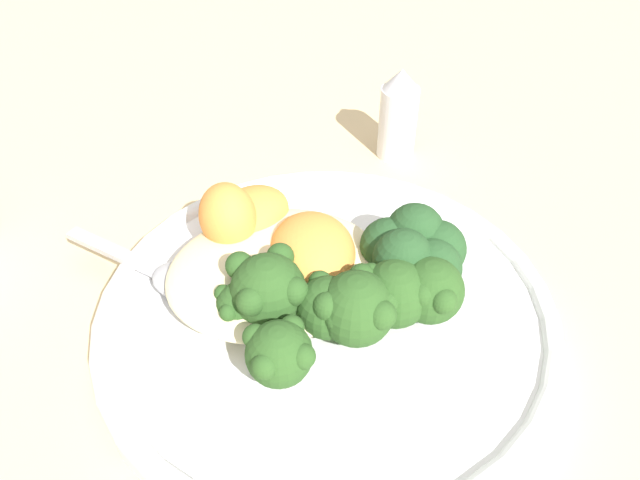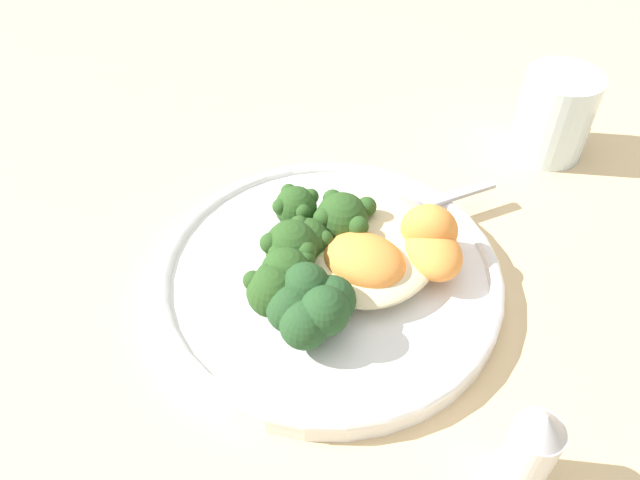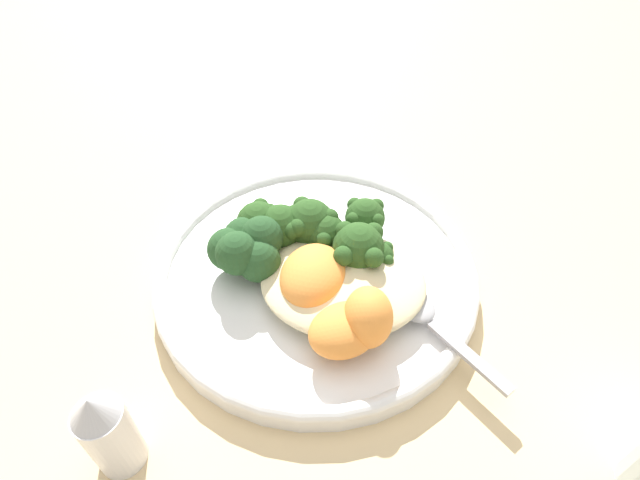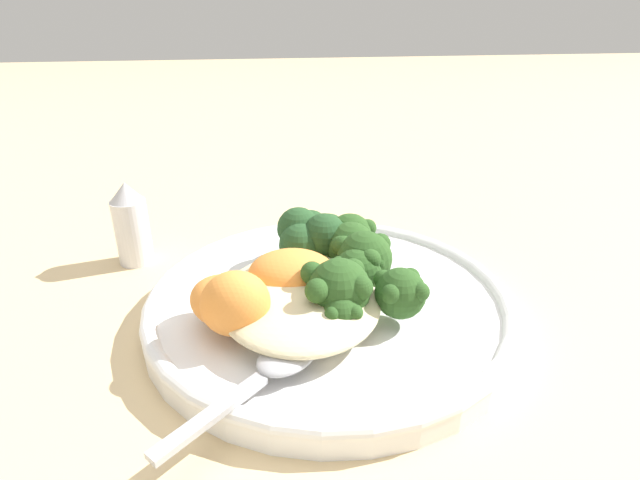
{
  "view_description": "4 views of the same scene",
  "coord_description": "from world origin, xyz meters",
  "px_view_note": "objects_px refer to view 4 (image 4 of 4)",
  "views": [
    {
      "loc": [
        -0.08,
        -0.26,
        0.3
      ],
      "look_at": [
        0.0,
        -0.0,
        0.06
      ],
      "focal_mm": 35.0,
      "sensor_mm": 36.0,
      "label": 1
    },
    {
      "loc": [
        0.32,
        0.08,
        0.39
      ],
      "look_at": [
        0.01,
        -0.02,
        0.06
      ],
      "focal_mm": 35.0,
      "sensor_mm": 36.0,
      "label": 2
    },
    {
      "loc": [
        -0.03,
        0.27,
        0.34
      ],
      "look_at": [
        -0.0,
        -0.01,
        0.06
      ],
      "focal_mm": 28.0,
      "sensor_mm": 36.0,
      "label": 3
    },
    {
      "loc": [
        -0.32,
        0.04,
        0.22
      ],
      "look_at": [
        0.01,
        -0.01,
        0.06
      ],
      "focal_mm": 28.0,
      "sensor_mm": 36.0,
      "label": 4
    }
  ],
  "objects_px": {
    "quinoa_mound": "(299,298)",
    "broccoli_stalk_5": "(345,250)",
    "broccoli_stalk_3": "(345,274)",
    "salt_shaker": "(131,224)",
    "broccoli_stalk_1": "(332,288)",
    "spoon": "(274,366)",
    "broccoli_stalk_6": "(342,243)",
    "sweet_potato_chunk_0": "(292,273)",
    "plate": "(329,302)",
    "broccoli_stalk_0": "(329,309)",
    "broccoli_stalk_4": "(354,262)",
    "sweet_potato_chunk_2": "(226,301)",
    "broccoli_stalk_2": "(383,293)",
    "sweet_potato_chunk_1": "(235,304)",
    "kale_tuft": "(312,234)"
  },
  "relations": [
    {
      "from": "broccoli_stalk_1",
      "to": "sweet_potato_chunk_1",
      "type": "bearing_deg",
      "value": -127.57
    },
    {
      "from": "broccoli_stalk_4",
      "to": "sweet_potato_chunk_2",
      "type": "height_order",
      "value": "broccoli_stalk_4"
    },
    {
      "from": "sweet_potato_chunk_2",
      "to": "broccoli_stalk_3",
      "type": "bearing_deg",
      "value": -76.01
    },
    {
      "from": "sweet_potato_chunk_1",
      "to": "spoon",
      "type": "xyz_separation_m",
      "value": [
        -0.04,
        -0.02,
        -0.02
      ]
    },
    {
      "from": "sweet_potato_chunk_0",
      "to": "quinoa_mound",
      "type": "bearing_deg",
      "value": -175.0
    },
    {
      "from": "broccoli_stalk_2",
      "to": "sweet_potato_chunk_0",
      "type": "relative_size",
      "value": 1.78
    },
    {
      "from": "broccoli_stalk_5",
      "to": "sweet_potato_chunk_1",
      "type": "bearing_deg",
      "value": -169.52
    },
    {
      "from": "quinoa_mound",
      "to": "broccoli_stalk_1",
      "type": "xyz_separation_m",
      "value": [
        -0.01,
        -0.02,
        0.01
      ]
    },
    {
      "from": "sweet_potato_chunk_1",
      "to": "salt_shaker",
      "type": "bearing_deg",
      "value": 30.72
    },
    {
      "from": "spoon",
      "to": "salt_shaker",
      "type": "bearing_deg",
      "value": -102.26
    },
    {
      "from": "sweet_potato_chunk_2",
      "to": "spoon",
      "type": "xyz_separation_m",
      "value": [
        -0.06,
        -0.03,
        -0.01
      ]
    },
    {
      "from": "plate",
      "to": "broccoli_stalk_1",
      "type": "relative_size",
      "value": 3.28
    },
    {
      "from": "kale_tuft",
      "to": "broccoli_stalk_5",
      "type": "bearing_deg",
      "value": -141.28
    },
    {
      "from": "broccoli_stalk_4",
      "to": "broccoli_stalk_0",
      "type": "bearing_deg",
      "value": -127.38
    },
    {
      "from": "broccoli_stalk_2",
      "to": "broccoli_stalk_6",
      "type": "relative_size",
      "value": 1.16
    },
    {
      "from": "quinoa_mound",
      "to": "broccoli_stalk_0",
      "type": "bearing_deg",
      "value": -134.9
    },
    {
      "from": "broccoli_stalk_1",
      "to": "broccoli_stalk_3",
      "type": "relative_size",
      "value": 0.78
    },
    {
      "from": "broccoli_stalk_2",
      "to": "broccoli_stalk_0",
      "type": "bearing_deg",
      "value": -143.58
    },
    {
      "from": "sweet_potato_chunk_2",
      "to": "kale_tuft",
      "type": "distance_m",
      "value": 0.11
    },
    {
      "from": "quinoa_mound",
      "to": "spoon",
      "type": "relative_size",
      "value": 1.33
    },
    {
      "from": "broccoli_stalk_0",
      "to": "broccoli_stalk_2",
      "type": "xyz_separation_m",
      "value": [
        0.01,
        -0.04,
        0.0
      ]
    },
    {
      "from": "broccoli_stalk_6",
      "to": "salt_shaker",
      "type": "relative_size",
      "value": 1.28
    },
    {
      "from": "broccoli_stalk_5",
      "to": "sweet_potato_chunk_0",
      "type": "xyz_separation_m",
      "value": [
        -0.03,
        0.05,
        -0.0
      ]
    },
    {
      "from": "broccoli_stalk_3",
      "to": "spoon",
      "type": "distance_m",
      "value": 0.1
    },
    {
      "from": "sweet_potato_chunk_0",
      "to": "spoon",
      "type": "height_order",
      "value": "sweet_potato_chunk_0"
    },
    {
      "from": "broccoli_stalk_3",
      "to": "salt_shaker",
      "type": "relative_size",
      "value": 1.39
    },
    {
      "from": "plate",
      "to": "quinoa_mound",
      "type": "distance_m",
      "value": 0.04
    },
    {
      "from": "broccoli_stalk_3",
      "to": "broccoli_stalk_1",
      "type": "bearing_deg",
      "value": -115.53
    },
    {
      "from": "salt_shaker",
      "to": "broccoli_stalk_3",
      "type": "bearing_deg",
      "value": -124.68
    },
    {
      "from": "broccoli_stalk_1",
      "to": "spoon",
      "type": "bearing_deg",
      "value": -86.88
    },
    {
      "from": "broccoli_stalk_6",
      "to": "salt_shaker",
      "type": "height_order",
      "value": "salt_shaker"
    },
    {
      "from": "broccoli_stalk_0",
      "to": "broccoli_stalk_4",
      "type": "bearing_deg",
      "value": 114.62
    },
    {
      "from": "plate",
      "to": "broccoli_stalk_4",
      "type": "distance_m",
      "value": 0.04
    },
    {
      "from": "quinoa_mound",
      "to": "broccoli_stalk_1",
      "type": "bearing_deg",
      "value": -107.32
    },
    {
      "from": "plate",
      "to": "broccoli_stalk_0",
      "type": "height_order",
      "value": "broccoli_stalk_0"
    },
    {
      "from": "quinoa_mound",
      "to": "kale_tuft",
      "type": "relative_size",
      "value": 2.06
    },
    {
      "from": "broccoli_stalk_0",
      "to": "salt_shaker",
      "type": "relative_size",
      "value": 0.92
    },
    {
      "from": "broccoli_stalk_1",
      "to": "salt_shaker",
      "type": "relative_size",
      "value": 1.09
    },
    {
      "from": "broccoli_stalk_5",
      "to": "sweet_potato_chunk_1",
      "type": "height_order",
      "value": "sweet_potato_chunk_1"
    },
    {
      "from": "sweet_potato_chunk_2",
      "to": "broccoli_stalk_1",
      "type": "bearing_deg",
      "value": -93.09
    },
    {
      "from": "broccoli_stalk_4",
      "to": "kale_tuft",
      "type": "xyz_separation_m",
      "value": [
        0.05,
        0.03,
        0.0
      ]
    },
    {
      "from": "kale_tuft",
      "to": "spoon",
      "type": "bearing_deg",
      "value": 163.57
    },
    {
      "from": "quinoa_mound",
      "to": "broccoli_stalk_5",
      "type": "height_order",
      "value": "broccoli_stalk_5"
    },
    {
      "from": "broccoli_stalk_1",
      "to": "broccoli_stalk_3",
      "type": "distance_m",
      "value": 0.03
    },
    {
      "from": "sweet_potato_chunk_2",
      "to": "sweet_potato_chunk_1",
      "type": "bearing_deg",
      "value": -156.46
    },
    {
      "from": "broccoli_stalk_0",
      "to": "broccoli_stalk_3",
      "type": "distance_m",
      "value": 0.04
    },
    {
      "from": "plate",
      "to": "broccoli_stalk_3",
      "type": "height_order",
      "value": "broccoli_stalk_3"
    },
    {
      "from": "plate",
      "to": "broccoli_stalk_1",
      "type": "height_order",
      "value": "broccoli_stalk_1"
    },
    {
      "from": "sweet_potato_chunk_0",
      "to": "kale_tuft",
      "type": "bearing_deg",
      "value": -22.19
    },
    {
      "from": "plate",
      "to": "broccoli_stalk_4",
      "type": "height_order",
      "value": "broccoli_stalk_4"
    }
  ]
}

